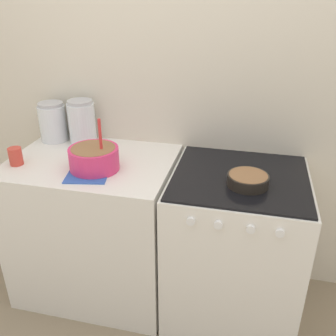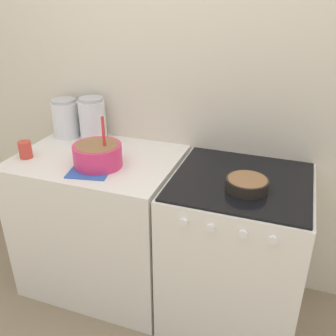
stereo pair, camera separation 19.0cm
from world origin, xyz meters
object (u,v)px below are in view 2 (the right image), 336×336
at_px(baking_pan, 247,184).
at_px(storage_jar_middle, 93,122).
at_px(stove, 235,250).
at_px(storage_jar_left, 66,120).
at_px(mixing_bowl, 98,154).
at_px(tin_can, 25,150).

relative_size(baking_pan, storage_jar_middle, 0.75).
distance_m(stove, baking_pan, 0.49).
bearing_deg(storage_jar_left, stove, -11.38).
distance_m(stove, storage_jar_middle, 1.15).
relative_size(stove, baking_pan, 4.38).
bearing_deg(mixing_bowl, stove, 7.27).
bearing_deg(storage_jar_middle, mixing_bowl, -57.00).
distance_m(mixing_bowl, baking_pan, 0.80).
bearing_deg(baking_pan, storage_jar_middle, 162.04).
distance_m(storage_jar_middle, tin_can, 0.44).
xyz_separation_m(stove, storage_jar_middle, (-0.98, 0.24, 0.56)).
distance_m(storage_jar_left, storage_jar_middle, 0.20).
bearing_deg(storage_jar_middle, storage_jar_left, 180.00).
xyz_separation_m(mixing_bowl, baking_pan, (0.80, 0.00, -0.04)).
relative_size(baking_pan, tin_can, 2.11).
bearing_deg(storage_jar_middle, tin_can, -120.56).
xyz_separation_m(mixing_bowl, storage_jar_middle, (-0.22, 0.33, 0.05)).
bearing_deg(baking_pan, storage_jar_left, 164.81).
distance_m(baking_pan, storage_jar_middle, 1.07).
bearing_deg(stove, storage_jar_middle, 166.41).
relative_size(mixing_bowl, storage_jar_middle, 1.05).
distance_m(baking_pan, tin_can, 1.24).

